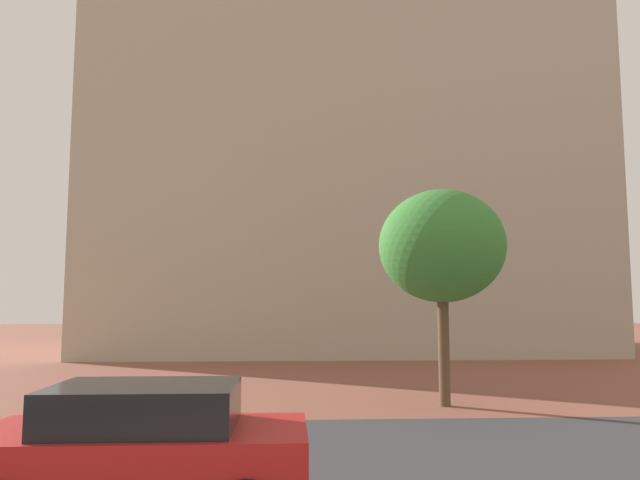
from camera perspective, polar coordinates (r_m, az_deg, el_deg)
name	(u,v)px	position (r m, az deg, el deg)	size (l,w,h in m)	color
ground_plane	(300,441)	(11.66, -1.94, -18.63)	(120.00, 120.00, 0.00)	brown
street_asphalt_strip	(302,470)	(9.80, -1.74, -21.08)	(120.00, 7.84, 0.00)	#38383D
landmark_building	(345,158)	(34.64, 2.43, 7.79)	(25.41, 14.85, 33.75)	#B2A893
car_red	(143,450)	(8.15, -16.49, -18.66)	(4.05, 2.07, 1.54)	red
tree_curb_far	(442,247)	(15.50, 11.52, -0.62)	(3.19, 3.19, 5.42)	brown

